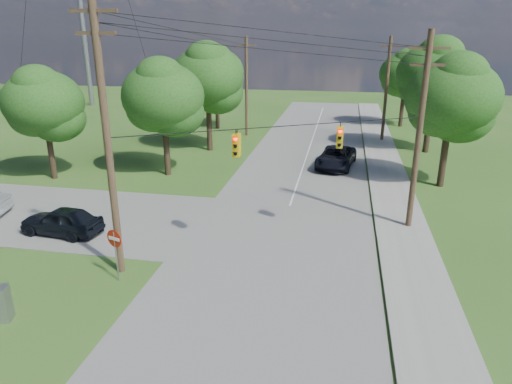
% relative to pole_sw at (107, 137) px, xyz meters
% --- Properties ---
extents(ground, '(140.00, 140.00, 0.00)m').
position_rel_pole_sw_xyz_m(ground, '(4.60, -0.40, -6.23)').
color(ground, '#335A1E').
rests_on(ground, ground).
extents(main_road, '(10.00, 100.00, 0.03)m').
position_rel_pole_sw_xyz_m(main_road, '(6.60, 4.60, -6.21)').
color(main_road, gray).
rests_on(main_road, ground).
extents(sidewalk_east, '(2.60, 100.00, 0.12)m').
position_rel_pole_sw_xyz_m(sidewalk_east, '(13.30, 4.60, -6.17)').
color(sidewalk_east, '#9F9B95').
rests_on(sidewalk_east, ground).
extents(pole_sw, '(2.00, 0.32, 12.00)m').
position_rel_pole_sw_xyz_m(pole_sw, '(0.00, 0.00, 0.00)').
color(pole_sw, brown).
rests_on(pole_sw, ground).
extents(pole_ne, '(2.00, 0.32, 10.50)m').
position_rel_pole_sw_xyz_m(pole_ne, '(13.50, 7.60, -0.76)').
color(pole_ne, brown).
rests_on(pole_ne, ground).
extents(pole_north_e, '(2.00, 0.32, 10.00)m').
position_rel_pole_sw_xyz_m(pole_north_e, '(13.50, 29.60, -1.10)').
color(pole_north_e, brown).
rests_on(pole_north_e, ground).
extents(pole_north_w, '(2.00, 0.32, 10.00)m').
position_rel_pole_sw_xyz_m(pole_north_w, '(-0.40, 29.60, -1.10)').
color(pole_north_w, brown).
rests_on(pole_north_w, ground).
extents(power_lines, '(13.93, 29.62, 4.93)m').
position_rel_pole_sw_xyz_m(power_lines, '(6.10, 11.14, 2.93)').
color(power_lines, black).
rests_on(power_lines, ground).
extents(traffic_signals, '(4.91, 3.27, 1.05)m').
position_rel_pole_sw_xyz_m(traffic_signals, '(7.15, 4.03, -0.73)').
color(traffic_signals, '#DBB80C').
rests_on(traffic_signals, ground).
extents(tree_w_near, '(6.00, 6.00, 8.40)m').
position_rel_pole_sw_xyz_m(tree_w_near, '(-3.40, 14.60, -0.30)').
color(tree_w_near, '#3E2E1F').
rests_on(tree_w_near, ground).
extents(tree_w_mid, '(6.40, 6.40, 9.22)m').
position_rel_pole_sw_xyz_m(tree_w_mid, '(-2.40, 22.60, 0.35)').
color(tree_w_mid, '#3E2E1F').
rests_on(tree_w_mid, ground).
extents(tree_w_far, '(6.00, 6.00, 8.73)m').
position_rel_pole_sw_xyz_m(tree_w_far, '(-4.40, 32.60, 0.02)').
color(tree_w_far, '#3E2E1F').
rests_on(tree_w_far, ground).
extents(tree_e_near, '(6.20, 6.20, 8.81)m').
position_rel_pole_sw_xyz_m(tree_e_near, '(16.60, 15.60, 0.02)').
color(tree_e_near, '#3E2E1F').
rests_on(tree_e_near, ground).
extents(tree_e_mid, '(6.60, 6.60, 9.64)m').
position_rel_pole_sw_xyz_m(tree_e_mid, '(17.10, 25.60, 0.68)').
color(tree_e_mid, '#3E2E1F').
rests_on(tree_e_mid, ground).
extents(tree_e_far, '(5.80, 5.80, 8.32)m').
position_rel_pole_sw_xyz_m(tree_e_far, '(16.10, 37.60, -0.31)').
color(tree_e_far, '#3E2E1F').
rests_on(tree_e_far, ground).
extents(tree_cross_n, '(5.60, 5.60, 7.91)m').
position_rel_pole_sw_xyz_m(tree_cross_n, '(-11.40, 12.10, -0.63)').
color(tree_cross_n, '#3E2E1F').
rests_on(tree_cross_n, ground).
extents(car_cross_dark, '(4.60, 2.20, 1.52)m').
position_rel_pole_sw_xyz_m(car_cross_dark, '(-4.93, 3.11, -5.44)').
color(car_cross_dark, black).
rests_on(car_cross_dark, cross_road).
extents(car_main_north, '(3.47, 6.05, 1.59)m').
position_rel_pole_sw_xyz_m(car_main_north, '(9.19, 19.08, -5.40)').
color(car_main_north, black).
rests_on(car_main_north, main_road).
extents(do_not_enter_sign, '(0.78, 0.27, 2.44)m').
position_rel_pole_sw_xyz_m(do_not_enter_sign, '(0.29, -0.84, -4.46)').
color(do_not_enter_sign, gray).
rests_on(do_not_enter_sign, ground).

